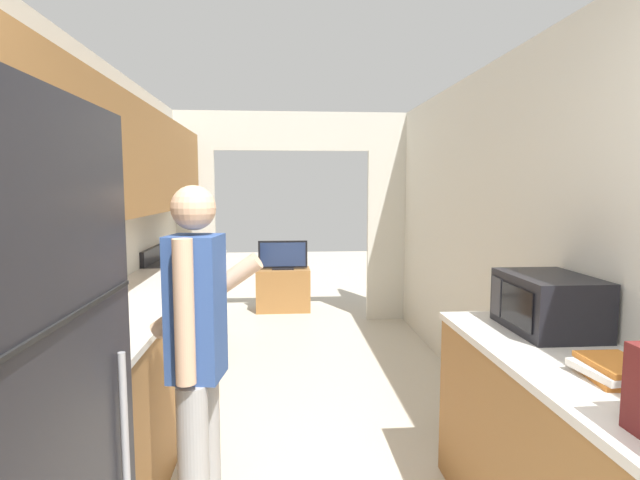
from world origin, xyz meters
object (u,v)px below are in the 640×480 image
(microwave, at_px, (548,303))
(tv_cabinet, at_px, (283,289))
(range_oven, at_px, (185,309))
(book_stack, at_px, (614,370))
(person, at_px, (198,364))
(television, at_px, (283,255))

(microwave, relative_size, tv_cabinet, 0.73)
(range_oven, relative_size, book_stack, 3.95)
(person, height_order, microwave, person)
(book_stack, distance_m, television, 4.93)
(microwave, distance_m, television, 4.36)
(television, bearing_deg, person, -94.99)
(range_oven, height_order, person, person)
(book_stack, bearing_deg, tv_cabinet, 103.78)
(person, distance_m, microwave, 1.68)
(person, xyz_separation_m, television, (0.38, 4.37, -0.13))
(range_oven, bearing_deg, book_stack, -55.35)
(person, xyz_separation_m, tv_cabinet, (0.38, 4.41, -0.59))
(book_stack, bearing_deg, person, 165.25)
(range_oven, xyz_separation_m, television, (0.94, 1.71, 0.27))
(range_oven, height_order, microwave, microwave)
(television, bearing_deg, book_stack, -76.10)
(microwave, relative_size, book_stack, 1.91)
(range_oven, bearing_deg, tv_cabinet, 61.87)
(range_oven, height_order, television, range_oven)
(television, bearing_deg, microwave, -73.01)
(person, bearing_deg, tv_cabinet, 3.51)
(microwave, bearing_deg, television, 106.99)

